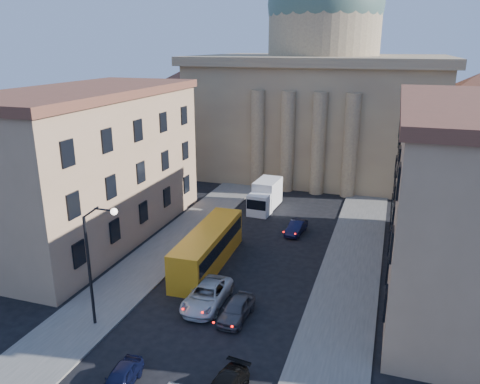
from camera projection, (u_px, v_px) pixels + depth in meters
The scene contains 12 objects.
sidewalk_left at pixel (152, 261), 41.73m from camera, with size 5.00×60.00×0.15m, color #585650.
sidewalk_right at pixel (346, 291), 36.64m from camera, with size 5.00×60.00×0.15m, color #585650.
church at pixel (320, 91), 69.53m from camera, with size 68.02×28.76×36.60m.
building_left at pixel (90, 164), 45.68m from camera, with size 11.60×26.60×14.70m.
building_right at pixel (472, 198), 35.49m from camera, with size 11.60×26.60×14.70m.
street_lamp at pixel (95, 256), 30.65m from camera, with size 2.62×0.44×8.83m.
car_left_near at pixel (121, 378), 26.31m from camera, with size 1.46×3.63×1.24m, color black.
car_left_mid at pixel (207, 295), 34.65m from camera, with size 2.61×5.66×1.57m, color silver.
car_right_far at pixel (237, 309), 32.97m from camera, with size 1.70×4.23×1.44m, color #47474B.
car_right_distant at pixel (296, 228), 47.80m from camera, with size 1.37×3.94×1.30m, color black.
city_bus at pixel (208, 247), 40.60m from camera, with size 3.06×11.76×3.29m.
box_truck at pixel (265, 196), 54.57m from camera, with size 2.73×6.25×3.37m.
Camera 1 is at (10.88, -15.53, 18.56)m, focal length 35.00 mm.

